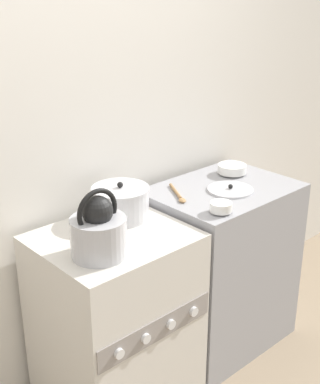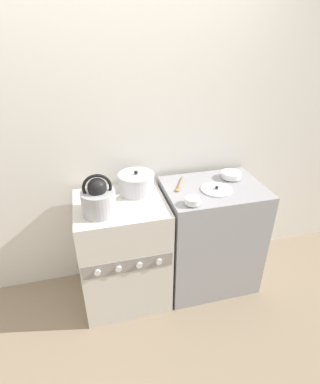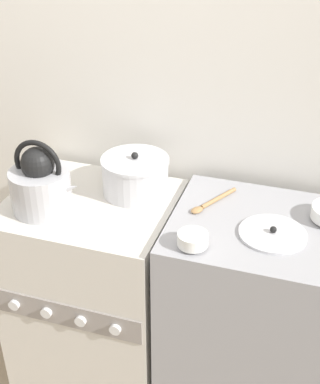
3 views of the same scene
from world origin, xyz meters
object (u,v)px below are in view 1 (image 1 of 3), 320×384
(enamel_bowl, at_px, (232,169))
(loose_pot_lid, at_px, (230,189))
(cooking_pot, at_px, (121,202))
(small_ceramic_bowl, at_px, (221,207))
(stove, at_px, (116,322))
(kettle, at_px, (99,231))

(enamel_bowl, distance_m, loose_pot_lid, 0.25)
(cooking_pot, xyz_separation_m, enamel_bowl, (0.77, -0.03, -0.01))
(small_ceramic_bowl, xyz_separation_m, loose_pot_lid, (0.25, 0.15, -0.02))
(stove, distance_m, small_ceramic_bowl, 0.73)
(kettle, relative_size, enamel_bowl, 1.84)
(kettle, xyz_separation_m, small_ceramic_bowl, (0.62, -0.11, -0.05))
(small_ceramic_bowl, height_order, loose_pot_lid, small_ceramic_bowl)
(kettle, distance_m, cooking_pot, 0.37)
(cooking_pot, bearing_deg, stove, -139.40)
(kettle, bearing_deg, small_ceramic_bowl, -9.68)
(stove, relative_size, cooking_pot, 3.32)
(stove, height_order, kettle, kettle)
(small_ceramic_bowl, bearing_deg, stove, 156.33)
(kettle, bearing_deg, loose_pot_lid, 3.08)
(small_ceramic_bowl, bearing_deg, kettle, 170.32)
(loose_pot_lid, bearing_deg, kettle, -176.92)
(loose_pot_lid, bearing_deg, stove, 175.60)
(stove, bearing_deg, loose_pot_lid, -4.40)
(stove, relative_size, small_ceramic_bowl, 8.70)
(enamel_bowl, bearing_deg, kettle, -169.25)
(small_ceramic_bowl, bearing_deg, loose_pot_lid, 31.63)
(cooking_pot, distance_m, small_ceramic_bowl, 0.47)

